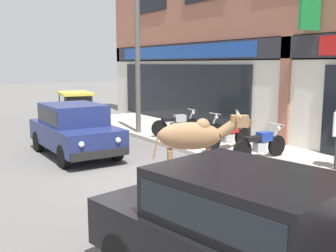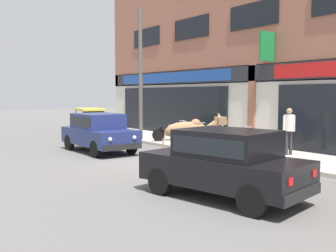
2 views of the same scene
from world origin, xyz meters
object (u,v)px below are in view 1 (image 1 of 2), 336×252
(auto_rickshaw, at_px, (76,115))
(cow, at_px, (194,136))
(motorcycle_0, at_px, (176,124))
(motorcycle_1, at_px, (200,130))
(car_0, at_px, (241,229))
(motorcycle_3, at_px, (260,144))
(car_1, at_px, (74,127))
(utility_pole, at_px, (137,48))
(motorcycle_2, at_px, (228,136))

(auto_rickshaw, bearing_deg, cow, -0.43)
(motorcycle_0, xyz_separation_m, motorcycle_1, (1.42, -0.06, 0.00))
(motorcycle_0, bearing_deg, car_0, -30.10)
(cow, xyz_separation_m, auto_rickshaw, (-7.43, 0.06, -0.35))
(auto_rickshaw, bearing_deg, motorcycle_1, 27.58)
(motorcycle_3, bearing_deg, auto_rickshaw, -162.09)
(motorcycle_0, bearing_deg, car_1, -82.67)
(motorcycle_3, bearing_deg, utility_pole, -172.65)
(motorcycle_0, bearing_deg, auto_rickshaw, -142.04)
(auto_rickshaw, distance_m, motorcycle_1, 5.12)
(motorcycle_2, bearing_deg, motorcycle_1, -176.10)
(auto_rickshaw, height_order, utility_pole, utility_pole)
(car_1, xyz_separation_m, motorcycle_1, (0.93, 3.75, -0.30))
(auto_rickshaw, xyz_separation_m, motorcycle_1, (4.53, 2.37, -0.15))
(auto_rickshaw, bearing_deg, car_0, -11.50)
(car_0, xyz_separation_m, motorcycle_3, (-4.10, 4.59, -0.30))
(auto_rickshaw, relative_size, motorcycle_2, 1.15)
(car_0, relative_size, motorcycle_0, 2.10)
(motorcycle_2, bearing_deg, cow, -55.94)
(motorcycle_0, distance_m, motorcycle_3, 4.03)
(cow, relative_size, motorcycle_1, 1.05)
(car_0, xyz_separation_m, utility_pole, (-9.38, 3.91, 2.29))
(car_1, relative_size, motorcycle_1, 2.00)
(car_1, relative_size, utility_pole, 0.61)
(car_0, relative_size, motorcycle_2, 2.09)
(car_1, distance_m, motorcycle_1, 3.88)
(auto_rickshaw, xyz_separation_m, motorcycle_0, (3.11, 2.43, -0.15))
(car_1, bearing_deg, motorcycle_2, 60.88)
(motorcycle_2, bearing_deg, utility_pole, -168.00)
(car_0, distance_m, auto_rickshaw, 11.47)
(motorcycle_1, distance_m, motorcycle_2, 1.21)
(auto_rickshaw, relative_size, motorcycle_0, 1.16)
(car_0, bearing_deg, car_1, 173.29)
(motorcycle_3, bearing_deg, car_1, -133.77)
(motorcycle_3, bearing_deg, cow, -82.96)
(utility_pole, bearing_deg, cow, -16.81)
(motorcycle_1, bearing_deg, motorcycle_0, 177.65)
(motorcycle_0, relative_size, motorcycle_3, 1.00)
(motorcycle_3, bearing_deg, motorcycle_1, 178.68)
(car_0, distance_m, motorcycle_1, 8.17)
(cow, bearing_deg, utility_pole, 163.19)
(motorcycle_2, relative_size, motorcycle_3, 1.00)
(car_0, bearing_deg, motorcycle_3, 131.75)
(motorcycle_1, bearing_deg, cow, -39.90)
(car_0, relative_size, utility_pole, 0.64)
(utility_pole, bearing_deg, motorcycle_3, 7.35)
(cow, bearing_deg, motorcycle_1, 140.10)
(car_1, height_order, motorcycle_1, car_1)
(car_1, height_order, auto_rickshaw, auto_rickshaw)
(motorcycle_2, height_order, utility_pole, utility_pole)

